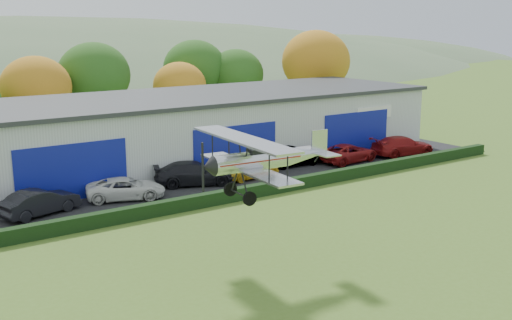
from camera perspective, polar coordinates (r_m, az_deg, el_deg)
ground at (r=25.96m, az=15.92°, el=-12.45°), size 300.00×300.00×0.00m
apron at (r=42.97m, az=-3.41°, el=-1.91°), size 48.00×9.00×0.05m
hedge at (r=38.99m, az=0.27°, el=-2.83°), size 46.00×0.60×0.80m
hangar at (r=49.32m, az=-5.70°, el=3.07°), size 40.60×12.60×5.30m
tree_belt at (r=58.74m, az=-15.43°, el=7.11°), size 75.70×13.22×10.12m
car_1 at (r=37.14m, az=-19.50°, el=-3.72°), size 4.84×2.81×1.51m
car_2 at (r=39.02m, az=-12.04°, el=-2.61°), size 5.33×3.75×1.35m
car_3 at (r=41.71m, az=-5.76°, el=-1.23°), size 5.94×4.17×1.60m
car_4 at (r=43.13m, az=-0.63°, el=-0.77°), size 4.40×1.79×1.50m
car_5 at (r=47.06m, az=3.50°, el=0.38°), size 4.79×1.88×1.55m
car_6 at (r=48.89m, az=8.60°, el=0.65°), size 5.35×2.78×1.44m
car_7 at (r=52.24m, az=13.52°, el=1.30°), size 5.82×3.18×1.60m
biplane at (r=26.36m, az=0.58°, el=0.21°), size 6.33×7.26×2.71m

